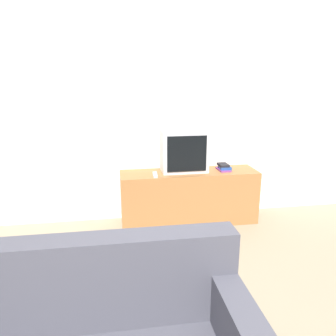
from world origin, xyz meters
The scene contains 5 objects.
wall_back centered at (0.00, 3.03, 1.30)m, with size 9.00×0.06×2.60m.
tv_stand centered at (0.34, 2.77, 0.32)m, with size 1.63×0.43×0.64m.
television centered at (0.28, 2.82, 0.88)m, with size 0.53×0.33×0.49m.
book_stack centered at (0.77, 2.77, 0.67)m, with size 0.16×0.21×0.07m.
remote_on_stand centered at (-0.08, 2.67, 0.65)m, with size 0.06×0.19×0.02m.
Camera 1 is at (-0.51, -0.87, 1.71)m, focal length 35.00 mm.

